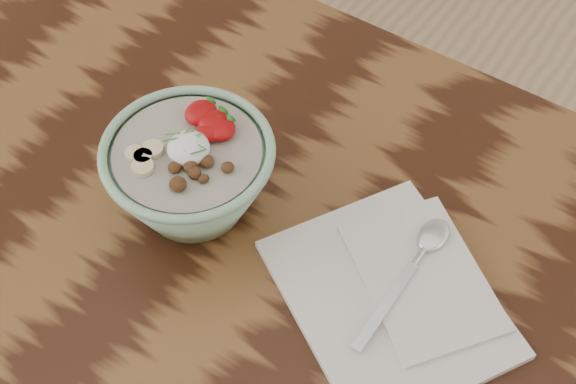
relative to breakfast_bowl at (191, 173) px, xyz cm
name	(u,v)px	position (x,y,z in cm)	size (l,w,h in cm)	color
table	(186,273)	(0.48, -4.19, -16.04)	(160.00, 90.00, 75.00)	black
breakfast_bowl	(191,173)	(0.00, 0.00, 0.00)	(19.93, 19.93, 13.00)	#88B790
napkin	(396,293)	(26.34, 2.64, -6.07)	(33.21, 31.45, 1.61)	silver
spoon	(422,252)	(26.44, 8.29, -4.70)	(3.39, 19.99, 1.05)	silver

